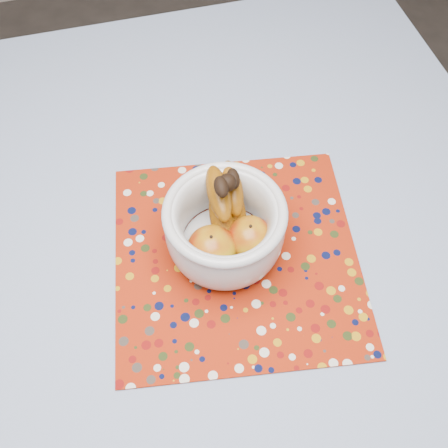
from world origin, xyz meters
name	(u,v)px	position (x,y,z in m)	size (l,w,h in m)	color
table	(180,285)	(0.00, 0.00, 0.67)	(1.20, 1.20, 0.75)	brown
tablecloth	(176,264)	(0.00, 0.00, 0.76)	(1.32, 1.32, 0.01)	slate
placemat	(236,256)	(0.10, -0.02, 0.76)	(0.40, 0.40, 0.00)	maroon
fruit_bowl	(227,224)	(0.09, 0.01, 0.83)	(0.19, 0.20, 0.16)	silver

